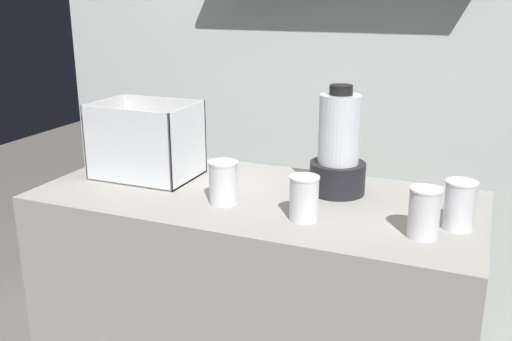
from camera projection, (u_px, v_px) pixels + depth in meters
name	position (u px, v px, depth m)	size (l,w,h in m)	color
counter	(256.00, 318.00, 1.96)	(1.40, 0.64, 0.90)	#9E998E
back_wall_unit	(326.00, 56.00, 2.39)	(2.60, 0.24, 2.50)	silver
carrot_display_bin	(144.00, 153.00, 1.99)	(0.34, 0.24, 0.26)	white
blender_pitcher	(338.00, 151.00, 1.80)	(0.18, 0.18, 0.35)	black
juice_cup_carrot_far_left	(223.00, 185.00, 1.73)	(0.09, 0.09, 0.13)	white
juice_cup_pomegranate_left	(304.00, 200.00, 1.61)	(0.09, 0.09, 0.13)	white
juice_cup_pomegranate_middle	(424.00, 215.00, 1.49)	(0.08, 0.08, 0.14)	white
juice_cup_mango_right	(459.00, 208.00, 1.55)	(0.09, 0.09, 0.14)	white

